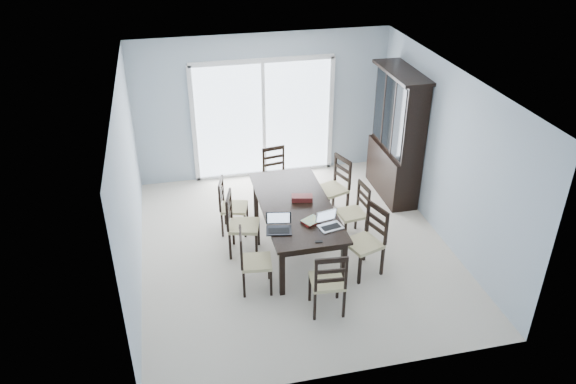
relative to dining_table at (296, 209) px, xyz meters
name	(u,v)px	position (x,y,z in m)	size (l,w,h in m)	color
floor	(295,247)	(0.00, 0.00, -0.67)	(5.00, 5.00, 0.00)	beige
ceiling	(297,80)	(0.00, 0.00, 1.93)	(5.00, 5.00, 0.00)	white
back_wall	(263,107)	(0.00, 2.50, 0.63)	(4.50, 0.02, 2.60)	#9FB0BE
wall_left	(129,188)	(-2.25, 0.00, 0.63)	(0.02, 5.00, 2.60)	#9FB0BE
wall_right	(446,155)	(2.25, 0.00, 0.63)	(0.02, 5.00, 2.60)	#9FB0BE
balcony	(256,152)	(0.00, 3.50, -0.72)	(4.50, 2.00, 0.10)	gray
railing	(247,107)	(0.00, 4.50, -0.12)	(4.50, 0.06, 1.10)	#99999E
dining_table	(296,209)	(0.00, 0.00, 0.00)	(1.00, 2.20, 0.75)	black
china_hutch	(397,137)	(2.02, 1.25, 0.40)	(0.50, 1.38, 2.20)	black
sliding_door	(264,119)	(0.00, 2.48, 0.41)	(2.52, 0.05, 2.18)	silver
chair_left_near	(249,255)	(-0.81, -0.79, -0.12)	(0.45, 0.44, 1.04)	black
chair_left_mid	(237,218)	(-0.84, 0.08, -0.08)	(0.52, 0.51, 1.12)	black
chair_left_far	(228,200)	(-0.90, 0.68, -0.13)	(0.48, 0.47, 1.03)	black
chair_right_near	(370,233)	(0.86, -0.74, -0.06)	(0.56, 0.55, 1.15)	black
chair_right_mid	(357,206)	(0.98, 0.11, -0.14)	(0.44, 0.43, 1.02)	black
chair_right_far	(337,180)	(0.87, 0.83, -0.07)	(0.55, 0.55, 1.13)	black
chair_end_near	(329,277)	(0.06, -1.50, -0.10)	(0.44, 0.45, 1.09)	black
chair_end_far	(276,168)	(0.02, 1.54, -0.11)	(0.46, 0.47, 1.06)	black
laptop_dark	(279,228)	(-0.38, -0.63, 0.13)	(0.37, 0.29, 0.23)	black
laptop_silver	(331,224)	(0.31, -0.69, 0.13)	(0.35, 0.28, 0.22)	#BABABC
book_stack	(311,221)	(0.09, -0.51, 0.10)	(0.31, 0.29, 0.04)	maroon
cell_phone	(319,242)	(0.07, -0.98, 0.08)	(0.10, 0.04, 0.01)	black
game_box	(302,198)	(0.12, 0.09, 0.11)	(0.30, 0.15, 0.08)	#51101A
hot_tub	(218,131)	(-0.73, 3.50, -0.19)	(2.03, 1.85, 0.96)	brown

